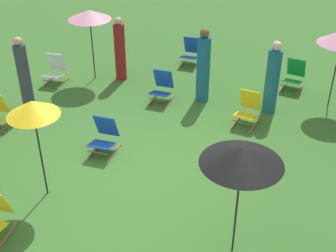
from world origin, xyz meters
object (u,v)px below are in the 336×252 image
object	(u,v)px
umbrella_3	(242,156)
deckchair_9	(248,109)
deckchair_4	(191,52)
person_0	(24,77)
umbrella_1	(33,109)
deckchair_10	(104,137)
umbrella_0	(89,15)
person_2	(272,79)
deckchair_6	(294,76)
deckchair_11	(162,87)
person_3	(203,67)
person_1	(120,51)
deckchair_7	(55,70)

from	to	relation	value
umbrella_3	deckchair_9	bearing A→B (deg)	105.99
deckchair_4	person_0	world-z (taller)	person_0
umbrella_1	person_0	size ratio (longest dim) A/B	1.05
deckchair_4	umbrella_1	bearing A→B (deg)	-97.54
umbrella_1	deckchair_10	bearing A→B (deg)	84.05
deckchair_10	person_0	world-z (taller)	person_0
umbrella_0	umbrella_1	size ratio (longest dim) A/B	0.99
deckchair_9	person_2	xyz separation A→B (m)	(0.29, 0.80, 0.49)
deckchair_6	deckchair_11	size ratio (longest dim) A/B	1.00
person_0	person_3	distance (m)	4.35
deckchair_11	person_0	xyz separation A→B (m)	(-2.69, -1.93, 0.52)
deckchair_11	umbrella_3	xyz separation A→B (m)	(3.42, -3.95, 1.47)
deckchair_9	person_3	xyz separation A→B (m)	(-1.41, 0.57, 0.53)
person_1	deckchair_6	bearing A→B (deg)	146.97
person_0	person_3	world-z (taller)	person_3
deckchair_11	person_3	distance (m)	1.17
deckchair_7	deckchair_11	xyz separation A→B (m)	(3.10, 0.41, 0.00)
deckchair_6	deckchair_10	distance (m)	5.59
deckchair_4	deckchair_7	world-z (taller)	same
umbrella_1	person_1	distance (m)	5.17
deckchair_7	person_2	distance (m)	5.83
deckchair_11	person_1	distance (m)	1.80
person_2	person_3	xyz separation A→B (m)	(-1.70, -0.23, 0.05)
deckchair_4	person_1	world-z (taller)	person_1
deckchair_7	umbrella_0	bearing A→B (deg)	29.82
umbrella_1	person_2	bearing A→B (deg)	61.16
person_1	person_3	size ratio (longest dim) A/B	0.93
deckchair_4	deckchair_9	bearing A→B (deg)	-52.60
deckchair_4	umbrella_3	size ratio (longest dim) A/B	0.42
deckchair_10	person_0	distance (m)	2.84
person_2	person_3	bearing A→B (deg)	-32.52
person_1	deckchair_10	bearing A→B (deg)	63.67
deckchair_11	person_3	size ratio (longest dim) A/B	0.44
person_1	deckchair_11	bearing A→B (deg)	105.78
umbrella_3	person_2	size ratio (longest dim) A/B	1.09
deckchair_7	person_2	world-z (taller)	person_2
deckchair_9	deckchair_4	bearing A→B (deg)	135.80
person_2	person_1	bearing A→B (deg)	-38.38
person_3	deckchair_6	bearing A→B (deg)	-72.33
deckchair_7	umbrella_0	distance (m)	1.80
person_0	person_1	bearing A→B (deg)	9.21
umbrella_0	person_1	size ratio (longest dim) A/B	1.10
deckchair_10	person_0	size ratio (longest dim) A/B	0.44
deckchair_6	umbrella_1	bearing A→B (deg)	-113.33
deckchair_9	person_3	size ratio (longest dim) A/B	0.44
deckchair_7	person_2	bearing A→B (deg)	-1.47
deckchair_4	person_1	size ratio (longest dim) A/B	0.47
deckchair_10	umbrella_3	distance (m)	3.95
umbrella_3	person_2	distance (m)	4.87
deckchair_11	person_0	distance (m)	3.35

